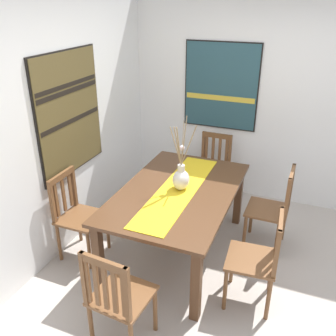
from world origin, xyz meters
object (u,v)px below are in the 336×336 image
at_px(centerpiece_vase, 181,178).
at_px(chair_3, 77,214).
at_px(painting_on_side_wall, 221,86).
at_px(dining_table, 178,199).
at_px(chair_2, 213,167).
at_px(chair_4, 274,207).
at_px(chair_0, 117,297).
at_px(painting_on_back_wall, 69,113).
at_px(chair_1, 258,258).

height_order(centerpiece_vase, chair_3, centerpiece_vase).
bearing_deg(painting_on_side_wall, chair_3, 154.53).
bearing_deg(dining_table, chair_2, -0.91).
bearing_deg(chair_4, chair_0, 152.48).
relative_size(dining_table, chair_4, 1.86).
xyz_separation_m(chair_4, painting_on_back_wall, (-0.53, 2.05, 0.93)).
xyz_separation_m(chair_4, painting_on_side_wall, (1.09, 0.91, 0.96)).
xyz_separation_m(dining_table, chair_1, (-0.40, -0.89, -0.18)).
relative_size(chair_1, painting_on_side_wall, 0.83).
relative_size(centerpiece_vase, painting_on_side_wall, 0.69).
height_order(chair_0, painting_on_back_wall, painting_on_back_wall).
distance_m(chair_0, chair_2, 2.48).
relative_size(chair_0, chair_2, 1.04).
bearing_deg(dining_table, chair_1, -114.42).
distance_m(centerpiece_vase, painting_on_side_wall, 1.62).
xyz_separation_m(dining_table, centerpiece_vase, (0.03, -0.02, 0.23)).
height_order(chair_1, chair_2, chair_1).
distance_m(chair_0, chair_4, 1.94).
distance_m(dining_table, centerpiece_vase, 0.23).
xyz_separation_m(dining_table, chair_4, (0.46, -0.90, -0.16)).
bearing_deg(chair_3, chair_2, -30.55).
bearing_deg(chair_2, painting_on_back_wall, 137.78).
bearing_deg(chair_4, painting_on_side_wall, 40.04).
bearing_deg(chair_2, centerpiece_vase, 179.94).
xyz_separation_m(centerpiece_vase, painting_on_back_wall, (-0.10, 1.17, 0.55)).
bearing_deg(chair_3, chair_4, -64.80).
bearing_deg(centerpiece_vase, painting_on_back_wall, 94.71).
xyz_separation_m(dining_table, painting_on_back_wall, (-0.07, 1.15, 0.77)).
relative_size(chair_1, chair_2, 1.02).
xyz_separation_m(chair_1, painting_on_back_wall, (0.34, 2.04, 0.95)).
relative_size(centerpiece_vase, chair_1, 0.83).
distance_m(chair_3, painting_on_side_wall, 2.37).
xyz_separation_m(chair_0, chair_3, (0.85, 0.95, -0.01)).
height_order(chair_0, painting_on_side_wall, painting_on_side_wall).
height_order(dining_table, chair_1, chair_1).
xyz_separation_m(centerpiece_vase, chair_3, (-0.44, 0.96, -0.40)).
bearing_deg(dining_table, painting_on_side_wall, 0.52).
relative_size(chair_2, chair_3, 0.97).
height_order(dining_table, painting_on_side_wall, painting_on_side_wall).
relative_size(dining_table, chair_1, 1.93).
height_order(centerpiece_vase, chair_4, centerpiece_vase).
relative_size(dining_table, chair_3, 1.90).
bearing_deg(centerpiece_vase, chair_4, -63.97).
height_order(dining_table, centerpiece_vase, centerpiece_vase).
bearing_deg(chair_2, painting_on_side_wall, 5.98).
bearing_deg(chair_0, chair_1, -45.94).
relative_size(dining_table, painting_on_back_wall, 1.41).
xyz_separation_m(painting_on_back_wall, painting_on_side_wall, (1.61, -1.14, 0.03)).
distance_m(chair_2, chair_4, 1.17).
distance_m(chair_3, chair_4, 2.04).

